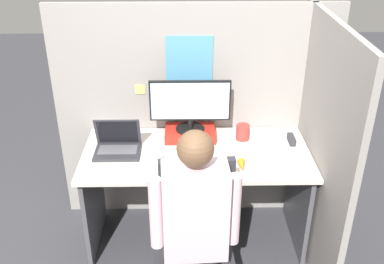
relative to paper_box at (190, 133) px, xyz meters
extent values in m
cube|color=gray|center=(0.04, 0.17, 0.05)|extent=(2.04, 0.04, 1.68)
cube|color=#4C8EB7|center=(0.00, 0.14, 0.46)|extent=(0.33, 0.01, 0.43)
cube|color=#F4EA66|center=(-0.36, 0.14, 0.28)|extent=(0.07, 0.01, 0.07)
cube|color=#EA9EC6|center=(0.13, 0.14, 0.26)|extent=(0.07, 0.01, 0.07)
cube|color=gray|center=(0.84, -0.29, 0.05)|extent=(0.04, 1.36, 1.68)
cube|color=beige|center=(0.04, -0.21, -0.05)|extent=(1.54, 0.72, 0.03)
cube|color=#4C4C51|center=(-0.70, -0.21, -0.42)|extent=(0.03, 0.61, 0.73)
cube|color=#4C4C51|center=(0.78, -0.21, -0.42)|extent=(0.03, 0.61, 0.73)
cube|color=red|center=(0.00, 0.00, 0.00)|extent=(0.36, 0.24, 0.06)
cylinder|color=black|center=(0.00, 0.00, 0.04)|extent=(0.20, 0.20, 0.01)
cylinder|color=black|center=(0.00, 0.00, 0.08)|extent=(0.04, 0.04, 0.08)
cube|color=black|center=(0.00, 0.00, 0.25)|extent=(0.56, 0.02, 0.29)
cube|color=silver|center=(0.00, -0.01, 0.25)|extent=(0.54, 0.00, 0.27)
cube|color=#2D2D33|center=(-0.49, -0.22, -0.02)|extent=(0.31, 0.22, 0.02)
cube|color=#5B5B60|center=(-0.49, -0.21, -0.01)|extent=(0.26, 0.12, 0.00)
cube|color=#2D2D33|center=(-0.49, -0.15, 0.10)|extent=(0.31, 0.08, 0.21)
cube|color=black|center=(-0.49, -0.15, 0.10)|extent=(0.27, 0.06, 0.19)
ellipsoid|color=silver|center=(-0.21, -0.28, -0.01)|extent=(0.07, 0.05, 0.03)
cube|color=#2D2D33|center=(0.71, -0.09, -0.01)|extent=(0.04, 0.13, 0.05)
cone|color=orange|center=(0.32, -0.43, 0.00)|extent=(0.05, 0.10, 0.05)
cylinder|color=green|center=(0.32, -0.37, 0.00)|extent=(0.03, 0.02, 0.03)
cube|color=#2D2D33|center=(0.03, -0.71, -0.06)|extent=(0.44, 0.08, 0.54)
cube|color=silver|center=(0.01, -0.97, 0.05)|extent=(0.35, 0.22, 0.54)
sphere|color=brown|center=(0.01, -0.97, 0.43)|extent=(0.19, 0.19, 0.19)
cylinder|color=silver|center=(-0.19, -0.98, 0.05)|extent=(0.07, 0.07, 0.43)
cylinder|color=silver|center=(0.22, -0.95, 0.05)|extent=(0.07, 0.07, 0.43)
cylinder|color=#A3332D|center=(0.37, -0.04, 0.02)|extent=(0.10, 0.10, 0.11)
camera|label=1|loc=(-0.03, -2.84, 1.52)|focal=42.00mm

